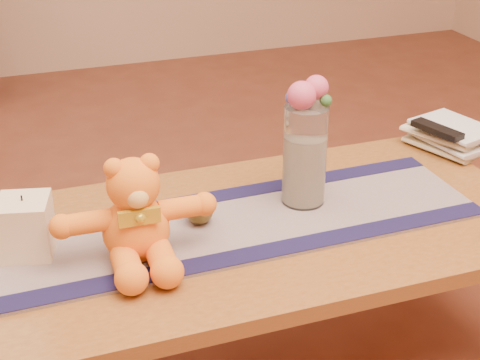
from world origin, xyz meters
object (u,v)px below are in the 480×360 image
object	(u,v)px
teddy_bear	(135,210)
pillar_candle	(26,227)
glass_vase	(305,155)
book_bottom	(431,152)
tv_remote	(437,130)
bronze_ball	(199,210)

from	to	relation	value
teddy_bear	pillar_candle	xyz separation A→B (m)	(-0.23, 0.09, -0.05)
glass_vase	book_bottom	distance (m)	0.52
teddy_bear	pillar_candle	bearing A→B (deg)	159.53
teddy_bear	glass_vase	distance (m)	0.47
glass_vase	tv_remote	world-z (taller)	glass_vase
bronze_ball	book_bottom	bearing A→B (deg)	12.01
glass_vase	book_bottom	bearing A→B (deg)	16.81
glass_vase	book_bottom	size ratio (longest dim) A/B	1.17
bronze_ball	book_bottom	size ratio (longest dim) A/B	0.31
glass_vase	tv_remote	xyz separation A→B (m)	(0.48, 0.14, -0.05)
pillar_candle	bronze_ball	world-z (taller)	pillar_candle
pillar_candle	glass_vase	distance (m)	0.69
book_bottom	glass_vase	bearing A→B (deg)	175.78
pillar_candle	tv_remote	xyz separation A→B (m)	(1.17, 0.15, 0.01)
glass_vase	bronze_ball	distance (m)	0.30
bronze_ball	tv_remote	distance (m)	0.78
pillar_candle	tv_remote	size ratio (longest dim) A/B	0.84
book_bottom	bronze_ball	bearing A→B (deg)	170.98
teddy_bear	pillar_candle	size ratio (longest dim) A/B	2.57
bronze_ball	tv_remote	bearing A→B (deg)	11.28
tv_remote	pillar_candle	bearing A→B (deg)	169.22
glass_vase	bronze_ball	size ratio (longest dim) A/B	3.79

